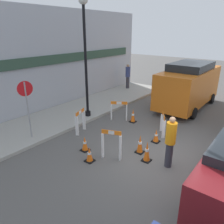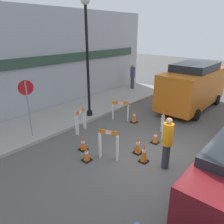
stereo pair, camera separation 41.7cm
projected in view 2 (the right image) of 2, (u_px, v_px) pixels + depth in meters
name	position (u px, v px, depth m)	size (l,w,h in m)	color
ground_plane	(164.00, 162.00, 7.65)	(60.00, 60.00, 0.00)	#565451
sidewalk_slab	(59.00, 118.00, 11.32)	(18.00, 3.04, 0.14)	#9E9B93
storefront_facade	(37.00, 62.00, 11.35)	(18.00, 0.22, 5.50)	#A3A8B2
streetlamp_post	(87.00, 43.00, 10.18)	(0.44, 0.44, 5.66)	black
stop_sign	(27.00, 100.00, 8.70)	(0.59, 0.16, 2.38)	gray
barricade_0	(163.00, 125.00, 9.40)	(0.72, 0.53, 0.95)	white
barricade_1	(120.00, 110.00, 11.02)	(0.56, 0.78, 0.99)	white
barricade_2	(81.00, 120.00, 9.73)	(0.73, 0.35, 1.04)	white
barricade_3	(109.00, 144.00, 7.64)	(0.39, 0.70, 1.12)	white
traffic_cone_0	(144.00, 153.00, 7.53)	(0.30, 0.30, 0.75)	black
traffic_cone_1	(87.00, 154.00, 7.63)	(0.30, 0.30, 0.55)	black
traffic_cone_2	(138.00, 145.00, 8.07)	(0.30, 0.30, 0.72)	black
traffic_cone_3	(134.00, 116.00, 10.80)	(0.30, 0.30, 0.69)	black
traffic_cone_4	(155.00, 137.00, 8.84)	(0.30, 0.30, 0.55)	black
traffic_cone_5	(83.00, 143.00, 8.32)	(0.30, 0.30, 0.59)	black
person_worker	(167.00, 142.00, 6.99)	(0.42, 0.42, 1.80)	#33333D
person_pedestrian	(133.00, 76.00, 16.36)	(0.48, 0.48, 1.82)	#33333D
work_van	(193.00, 84.00, 12.43)	(5.32, 2.17, 2.62)	#D16619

